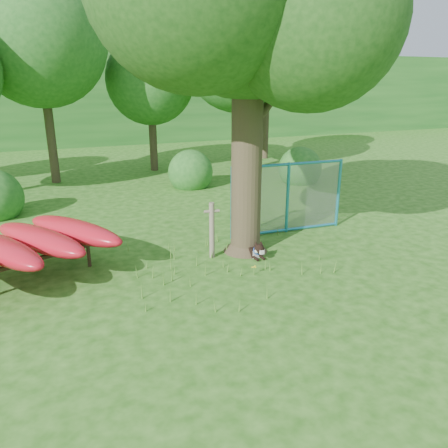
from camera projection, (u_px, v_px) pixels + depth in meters
name	position (u px, v px, depth m)	size (l,w,h in m)	color
ground	(237.00, 287.00, 9.10)	(80.00, 80.00, 0.00)	#1E5210
wooden_post	(212.00, 229.00, 10.43)	(0.38, 0.14, 1.38)	#675C4D
kayak_rack	(21.00, 244.00, 9.20)	(4.43, 3.99, 1.06)	black
husky_dog	(254.00, 249.00, 10.70)	(0.27, 1.07, 0.48)	black
fence_section	(288.00, 198.00, 12.14)	(3.40, 0.26, 3.31)	teal
wildflower_clump	(254.00, 268.00, 9.62)	(0.10, 0.08, 0.22)	#4E7F29
bg_tree_b	(39.00, 39.00, 16.76)	(5.20, 5.20, 8.22)	#332A1B
bg_tree_c	(150.00, 80.00, 19.76)	(4.00, 4.00, 6.12)	#332A1B
bg_tree_d	(239.00, 57.00, 18.98)	(4.80, 4.80, 7.50)	#332A1B
bg_tree_e	(267.00, 58.00, 22.66)	(4.60, 4.60, 7.55)	#332A1B
shrub_right	(299.00, 182.00, 18.49)	(1.80, 1.80, 1.80)	#1E5B1D
shrub_mid	(191.00, 187.00, 17.72)	(1.80, 1.80, 1.80)	#1E5B1D
wooded_hillside	(84.00, 96.00, 32.70)	(80.00, 12.00, 6.00)	#1E5B1D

